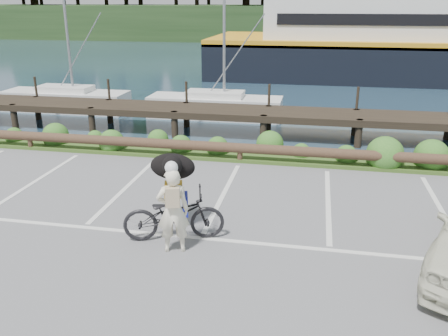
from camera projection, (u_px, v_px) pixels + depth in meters
The scene contains 7 objects.
ground at pixel (205, 230), 10.15m from camera, with size 72.00×72.00×0.00m, color #5D5D60.
harbor_backdrop at pixel (310, 29), 82.77m from camera, with size 170.00×160.00×30.00m.
vegetation_strip at pixel (243, 154), 15.04m from camera, with size 34.00×1.60×0.10m, color #3D5B21.
log_rail at pixel (240, 162), 14.41m from camera, with size 32.00×0.30×0.60m, color #443021, non-canonical shape.
bicycle at pixel (174, 215), 9.58m from camera, with size 0.71×2.05×1.08m, color black.
cyclist at pixel (173, 211), 9.03m from camera, with size 0.62×0.41×1.70m, color white.
dog at pixel (173, 166), 9.93m from camera, with size 0.97×0.47×0.56m, color black.
Camera 1 is at (2.14, -8.89, 4.62)m, focal length 38.00 mm.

